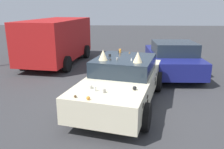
{
  "coord_description": "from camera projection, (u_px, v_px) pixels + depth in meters",
  "views": [
    {
      "loc": [
        -6.49,
        -0.02,
        2.81
      ],
      "look_at": [
        0.0,
        0.3,
        0.9
      ],
      "focal_mm": 37.31,
      "sensor_mm": 36.0,
      "label": 1
    }
  ],
  "objects": [
    {
      "name": "art_car_decorated",
      "position": [
        123.0,
        81.0,
        6.86
      ],
      "size": [
        4.74,
        2.82,
        1.66
      ],
      "rotation": [
        0.0,
        0.0,
        2.89
      ],
      "color": "beige",
      "rests_on": "ground"
    },
    {
      "name": "ground_plane",
      "position": [
        122.0,
        103.0,
        7.02
      ],
      "size": [
        60.0,
        60.0,
        0.0
      ],
      "primitive_type": "plane",
      "color": "#38383A"
    },
    {
      "name": "parked_van_row_back_far",
      "position": [
        56.0,
        39.0,
        11.63
      ],
      "size": [
        5.26,
        2.86,
        2.2
      ],
      "rotation": [
        0.0,
        0.0,
        3.01
      ],
      "color": "#B21919",
      "rests_on": "ground"
    },
    {
      "name": "parked_sedan_row_back_center",
      "position": [
        172.0,
        58.0,
        9.9
      ],
      "size": [
        4.2,
        2.13,
        1.41
      ],
      "rotation": [
        0.0,
        0.0,
        0.02
      ],
      "color": "navy",
      "rests_on": "ground"
    }
  ]
}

